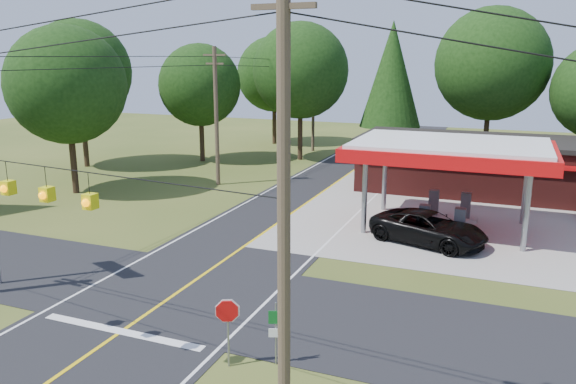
% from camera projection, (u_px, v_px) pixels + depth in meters
% --- Properties ---
extents(ground, '(120.00, 120.00, 0.00)m').
position_uv_depth(ground, '(178.00, 293.00, 22.71)').
color(ground, '#3B4D1B').
rests_on(ground, ground).
extents(main_highway, '(8.00, 120.00, 0.02)m').
position_uv_depth(main_highway, '(178.00, 292.00, 22.71)').
color(main_highway, black).
rests_on(main_highway, ground).
extents(cross_road, '(70.00, 7.00, 0.02)m').
position_uv_depth(cross_road, '(178.00, 292.00, 22.71)').
color(cross_road, black).
rests_on(cross_road, ground).
extents(lane_center_yellow, '(0.15, 110.00, 0.00)m').
position_uv_depth(lane_center_yellow, '(178.00, 292.00, 22.71)').
color(lane_center_yellow, yellow).
rests_on(lane_center_yellow, main_highway).
extents(gas_canopy, '(10.60, 7.40, 4.88)m').
position_uv_depth(gas_canopy, '(450.00, 153.00, 30.19)').
color(gas_canopy, gray).
rests_on(gas_canopy, ground).
extents(convenience_store, '(16.40, 7.55, 3.80)m').
position_uv_depth(convenience_store, '(478.00, 164.00, 39.39)').
color(convenience_store, '#511A17').
rests_on(convenience_store, ground).
extents(utility_pole_near_right, '(1.80, 0.30, 11.50)m').
position_uv_depth(utility_pole_near_right, '(284.00, 214.00, 12.28)').
color(utility_pole_near_right, '#473828').
rests_on(utility_pole_near_right, ground).
extents(utility_pole_far_left, '(1.80, 0.30, 10.00)m').
position_uv_depth(utility_pole_far_left, '(216.00, 114.00, 40.61)').
color(utility_pole_far_left, '#473828').
rests_on(utility_pole_far_left, ground).
extents(utility_pole_north, '(0.30, 0.30, 9.50)m').
position_uv_depth(utility_pole_north, '(313.00, 103.00, 55.52)').
color(utility_pole_north, '#473828').
rests_on(utility_pole_north, ground).
extents(overhead_beacons, '(17.04, 2.04, 1.03)m').
position_uv_depth(overhead_beacons, '(25.00, 167.00, 16.19)').
color(overhead_beacons, black).
rests_on(overhead_beacons, ground).
extents(treeline_backdrop, '(70.27, 51.59, 13.30)m').
position_uv_depth(treeline_backdrop, '(357.00, 81.00, 42.31)').
color(treeline_backdrop, '#332316').
rests_on(treeline_backdrop, ground).
extents(suv_car, '(7.36, 7.36, 1.63)m').
position_uv_depth(suv_car, '(429.00, 228.00, 28.48)').
color(suv_car, black).
rests_on(suv_car, ground).
extents(octagonal_stop_sign, '(0.73, 0.37, 2.25)m').
position_uv_depth(octagonal_stop_sign, '(227.00, 317.00, 16.93)').
color(octagonal_stop_sign, gray).
rests_on(octagonal_stop_sign, ground).
extents(route_sign_post, '(0.41, 0.17, 2.07)m').
position_uv_depth(route_sign_post, '(276.00, 328.00, 17.15)').
color(route_sign_post, gray).
rests_on(route_sign_post, ground).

